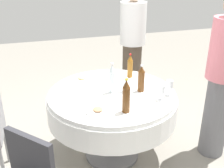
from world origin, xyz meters
TOP-DOWN VIEW (x-y plane):
  - ground_plane at (0.00, 0.00)m, footprint 10.00×10.00m
  - dining_table at (0.00, 0.00)m, footprint 1.26×1.26m
  - bottle_brown_mid at (-0.39, 0.00)m, footprint 0.07×0.07m
  - bottle_amber_right at (0.31, -0.30)m, footprint 0.06×0.06m
  - bottle_clear_rear at (-0.00, -0.00)m, footprint 0.06×0.06m
  - bottle_brown_left at (-0.06, -0.27)m, footprint 0.07×0.07m
  - wine_glass_left at (-0.22, -0.49)m, footprint 0.06×0.06m
  - wine_glass_north at (-0.28, -0.38)m, footprint 0.06×0.06m
  - wine_glass_east at (-0.02, -0.11)m, footprint 0.07×0.07m
  - plate_far at (0.06, 0.24)m, footprint 0.21×0.21m
  - plate_near at (-0.33, 0.23)m, footprint 0.20×0.20m
  - plate_south at (0.38, 0.22)m, footprint 0.20×0.20m
  - spoon_right at (0.44, -0.16)m, footprint 0.17×0.10m
  - fork_rear at (0.17, -0.05)m, footprint 0.17×0.08m
  - folded_napkin at (-0.28, -0.20)m, footprint 0.17×0.17m
  - person_mid at (-0.26, -1.04)m, footprint 0.34×0.34m
  - person_right at (1.05, -0.61)m, footprint 0.34×0.34m

SIDE VIEW (x-z plane):
  - ground_plane at x=0.00m, z-range 0.00..0.00m
  - dining_table at x=0.00m, z-range 0.22..0.96m
  - spoon_right at x=0.44m, z-range 0.74..0.74m
  - fork_rear at x=0.17m, z-range 0.74..0.74m
  - plate_far at x=0.06m, z-range 0.74..0.76m
  - plate_near at x=-0.33m, z-range 0.73..0.77m
  - plate_south at x=0.38m, z-range 0.73..0.77m
  - folded_napkin at x=-0.28m, z-range 0.74..0.76m
  - wine_glass_north at x=-0.28m, z-range 0.76..0.91m
  - wine_glass_left at x=-0.22m, z-range 0.77..0.92m
  - wine_glass_east at x=-0.02m, z-range 0.77..0.92m
  - person_right at x=1.05m, z-range 0.04..1.67m
  - bottle_amber_right at x=0.31m, z-range 0.73..0.99m
  - bottle_brown_left at x=-0.06m, z-range 0.73..1.00m
  - person_mid at x=-0.26m, z-range 0.04..1.70m
  - bottle_clear_rear at x=0.00m, z-range 0.73..1.03m
  - bottle_brown_mid at x=-0.39m, z-range 0.73..1.03m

